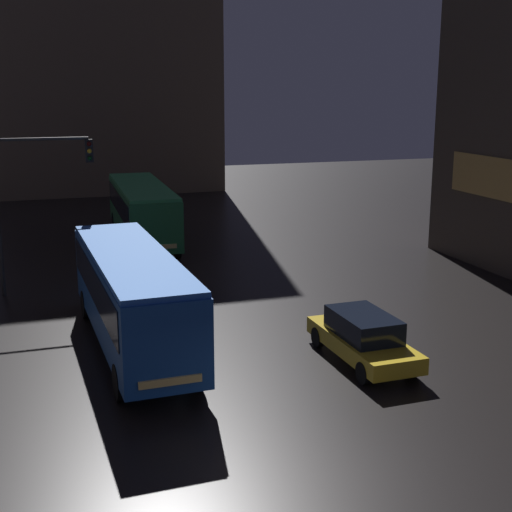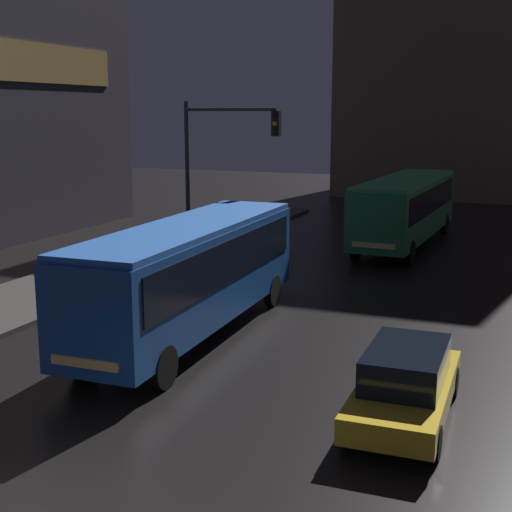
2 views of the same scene
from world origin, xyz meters
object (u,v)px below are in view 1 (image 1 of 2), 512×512
at_px(car_taxi, 363,337).
at_px(traffic_light_main, 31,184).
at_px(bus_far, 142,207).
at_px(bus_near, 132,290).

distance_m(car_taxi, traffic_light_main, 14.57).
height_order(bus_far, traffic_light_main, traffic_light_main).
xyz_separation_m(bus_near, bus_far, (2.91, 15.64, -0.01)).
relative_size(bus_near, traffic_light_main, 1.60).
height_order(bus_near, car_taxi, bus_near).
bearing_deg(bus_near, traffic_light_main, -71.94).
bearing_deg(car_taxi, bus_near, -27.74).
distance_m(bus_near, traffic_light_main, 8.40).
bearing_deg(bus_far, car_taxi, 102.66).
height_order(bus_far, car_taxi, bus_far).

